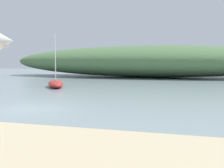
% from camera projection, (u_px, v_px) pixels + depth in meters
% --- Properties ---
extents(ground_plane, '(120.00, 120.00, 0.00)m').
position_uv_depth(ground_plane, '(31.00, 109.00, 13.22)').
color(ground_plane, gray).
extents(distant_hill, '(45.72, 12.21, 4.95)m').
position_uv_depth(distant_hill, '(148.00, 61.00, 39.19)').
color(distant_hill, '#517547').
rests_on(distant_hill, ground).
extents(sailboat_near_shore, '(3.39, 4.45, 5.20)m').
position_uv_depth(sailboat_near_shore, '(56.00, 84.00, 24.07)').
color(sailboat_near_shore, '#B72D28').
rests_on(sailboat_near_shore, ground).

